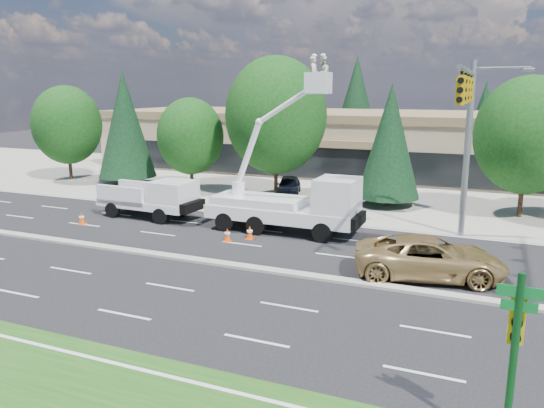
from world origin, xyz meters
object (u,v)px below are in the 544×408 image
at_px(bucket_truck, 294,197).
at_px(minivan, 430,258).
at_px(street_sign_pole, 515,343).
at_px(signal_mast, 468,122).
at_px(utility_pickup, 154,202).

xyz_separation_m(bucket_truck, minivan, (7.55, -4.29, -1.11)).
bearing_deg(bucket_truck, street_sign_pole, -54.36).
height_order(signal_mast, utility_pickup, signal_mast).
height_order(utility_pickup, minivan, utility_pickup).
height_order(signal_mast, street_sign_pole, signal_mast).
relative_size(signal_mast, minivan, 1.67).
bearing_deg(utility_pickup, signal_mast, 6.30).
relative_size(signal_mast, street_sign_pole, 2.54).
bearing_deg(minivan, bucket_truck, 48.18).
bearing_deg(signal_mast, utility_pickup, -177.12).
xyz_separation_m(street_sign_pole, minivan, (-2.80, 10.31, -1.60)).
xyz_separation_m(signal_mast, street_sign_pole, (1.97, -15.45, -3.61)).
xyz_separation_m(signal_mast, minivan, (-0.83, -5.14, -5.21)).
bearing_deg(signal_mast, minivan, -99.12).
bearing_deg(minivan, street_sign_pole, -177.04).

